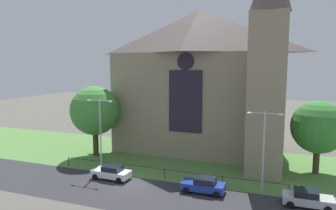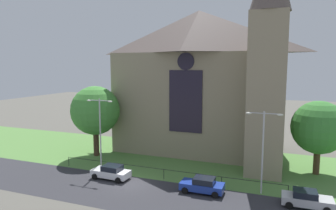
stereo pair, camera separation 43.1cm
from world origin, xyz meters
name	(u,v)px [view 2 (the right image)]	position (x,y,z in m)	size (l,w,h in m)	color
ground	(166,158)	(0.00, 10.00, 0.00)	(160.00, 160.00, 0.00)	#56544C
road_asphalt	(121,191)	(0.00, -2.00, 0.00)	(120.00, 8.00, 0.01)	#2D2D33
grass_verge	(160,162)	(0.00, 8.00, 0.00)	(120.00, 20.00, 0.01)	#517F3D
church_building	(202,80)	(3.50, 15.42, 10.27)	(23.20, 16.20, 26.00)	gray
iron_railing	(164,171)	(2.72, 2.50, 0.95)	(25.32, 0.07, 1.13)	black
tree_right_far	(319,128)	(18.31, 10.31, 5.38)	(5.99, 5.99, 8.40)	#4C3823
tree_left_near	(95,111)	(-9.28, 7.54, 6.23)	(6.60, 6.60, 9.56)	#423021
streetlamp_near	(100,126)	(-5.16, 2.40, 5.39)	(3.37, 0.26, 8.51)	#B2B2B7
streetlamp_far	(263,142)	(12.91, 2.40, 5.13)	(3.37, 0.26, 8.04)	#B2B2B7
parked_car_white	(111,172)	(-2.72, 0.60, 0.74)	(4.24, 2.10, 1.51)	silver
parked_car_blue	(203,185)	(7.56, 0.57, 0.74)	(4.22, 2.06, 1.51)	#1E3899
parked_car_silver	(307,199)	(16.83, 0.75, 0.74)	(4.24, 2.11, 1.51)	#B7B7BC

